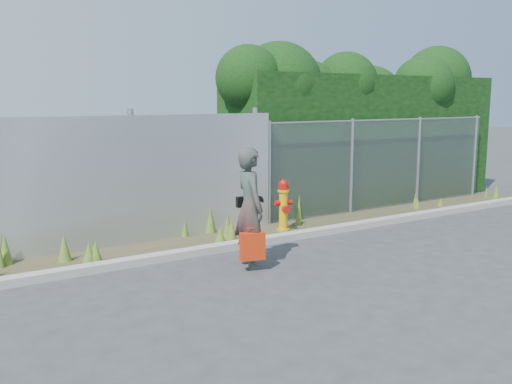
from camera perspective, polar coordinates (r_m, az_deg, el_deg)
The scene contains 10 objects.
ground at distance 8.40m, azimuth 7.01°, elevation -7.88°, with size 80.00×80.00×0.00m, color #38373A.
curb at distance 9.77m, azimuth 0.20°, elevation -4.97°, with size 16.00×0.22×0.12m, color #9E968E.
weed_strip at distance 9.86m, azimuth -6.10°, elevation -4.52°, with size 16.00×1.27×0.55m.
corrugated_fence at distance 9.43m, azimuth -20.78°, elevation 0.36°, with size 8.50×0.21×2.30m.
chainlink_fence at distance 13.20m, azimuth 12.90°, elevation 2.83°, with size 6.50×0.07×2.05m.
hedge at distance 13.97m, azimuth 10.49°, elevation 7.54°, with size 7.71×2.00×3.84m.
fire_hydrant at distance 10.67m, azimuth 2.77°, elevation -1.39°, with size 0.34×0.30×1.01m.
woman at distance 8.36m, azimuth -0.59°, elevation -1.56°, with size 0.65×0.43×1.79m, color #106656.
red_tote_bag at distance 8.22m, azimuth -0.36°, elevation -5.44°, with size 0.36×0.13×0.47m.
black_shoulder_bag at distance 8.59m, azimuth -1.27°, elevation -0.99°, with size 0.21×0.09×0.16m.
Camera 1 is at (-5.18, -6.12, 2.48)m, focal length 40.00 mm.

